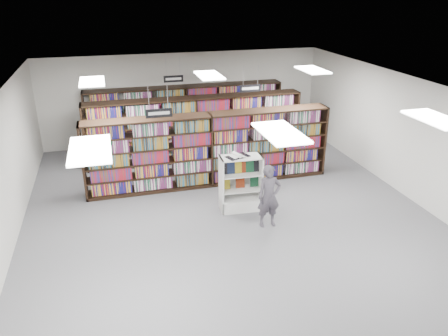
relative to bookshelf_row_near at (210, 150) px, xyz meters
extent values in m
plane|color=#4C4C51|center=(0.00, -2.00, -1.05)|extent=(12.00, 12.00, 0.00)
cube|color=white|center=(0.00, -2.00, 2.15)|extent=(10.00, 12.00, 0.10)
cube|color=silver|center=(0.00, 4.00, 0.55)|extent=(10.00, 0.10, 3.20)
cube|color=silver|center=(-5.00, -2.00, 0.55)|extent=(0.10, 12.00, 3.20)
cube|color=silver|center=(5.00, -2.00, 0.55)|extent=(0.10, 12.00, 3.20)
cube|color=black|center=(0.00, 0.00, 0.00)|extent=(7.00, 0.60, 2.10)
cube|color=maroon|center=(0.00, 0.00, 0.00)|extent=(6.88, 0.42, 1.98)
cube|color=black|center=(0.00, 2.00, 0.00)|extent=(7.00, 0.60, 2.10)
cube|color=maroon|center=(0.00, 2.00, 0.00)|extent=(6.88, 0.42, 1.98)
cube|color=black|center=(0.00, 3.70, 0.00)|extent=(7.00, 0.60, 2.10)
cube|color=maroon|center=(0.00, 3.70, 0.00)|extent=(6.88, 0.42, 1.98)
cylinder|color=#B2B2B7|center=(-1.73, -1.00, 1.86)|extent=(0.01, 0.01, 0.58)
cylinder|color=#B2B2B7|center=(-1.27, -1.00, 1.86)|extent=(0.01, 0.01, 0.58)
cube|color=black|center=(-1.50, -1.00, 1.46)|extent=(0.65, 0.02, 0.22)
cube|color=silver|center=(-1.50, -1.01, 1.46)|extent=(0.52, 0.00, 0.08)
cylinder|color=#B2B2B7|center=(1.27, 1.00, 1.86)|extent=(0.01, 0.01, 0.58)
cylinder|color=#B2B2B7|center=(1.73, 1.00, 1.86)|extent=(0.01, 0.01, 0.58)
cube|color=black|center=(1.50, 1.00, 1.46)|extent=(0.65, 0.02, 0.22)
cube|color=silver|center=(1.50, 0.99, 1.46)|extent=(0.52, 0.00, 0.08)
cylinder|color=#B2B2B7|center=(-0.73, 3.00, 1.86)|extent=(0.01, 0.01, 0.58)
cylinder|color=#B2B2B7|center=(-0.27, 3.00, 1.86)|extent=(0.01, 0.01, 0.58)
cube|color=black|center=(-0.50, 3.00, 1.46)|extent=(0.65, 0.02, 0.22)
cube|color=silver|center=(-0.50, 2.99, 1.46)|extent=(0.52, 0.00, 0.08)
cube|color=white|center=(-3.00, -5.00, 2.11)|extent=(0.60, 1.20, 0.04)
cube|color=white|center=(0.00, -5.00, 2.11)|extent=(0.60, 1.20, 0.04)
cube|color=white|center=(3.00, -5.00, 2.11)|extent=(0.60, 1.20, 0.04)
cube|color=white|center=(-3.00, 0.00, 2.11)|extent=(0.60, 1.20, 0.04)
cube|color=white|center=(0.00, 0.00, 2.11)|extent=(0.60, 1.20, 0.04)
cube|color=white|center=(3.00, 0.00, 2.11)|extent=(0.60, 1.20, 0.04)
cube|color=white|center=(0.37, -1.73, -0.89)|extent=(1.07, 0.58, 0.31)
cube|color=white|center=(-0.13, -1.71, -0.32)|extent=(0.07, 0.52, 1.46)
cube|color=white|center=(0.87, -1.76, -0.32)|extent=(0.07, 0.52, 1.46)
cube|color=white|center=(0.39, -1.49, -0.32)|extent=(1.05, 0.09, 1.46)
cube|color=white|center=(0.37, -1.73, 0.40)|extent=(1.07, 0.58, 0.03)
cube|color=white|center=(0.37, -1.73, -0.47)|extent=(0.99, 0.53, 0.02)
cube|color=white|center=(0.37, -1.73, -0.06)|extent=(0.99, 0.53, 0.02)
cube|color=black|center=(-0.03, -1.66, 0.11)|extent=(0.21, 0.08, 0.31)
cube|color=#121B36|center=(0.13, -1.67, 0.11)|extent=(0.21, 0.08, 0.31)
cube|color=gold|center=(0.29, -1.68, 0.11)|extent=(0.21, 0.08, 0.31)
cube|color=maroon|center=(0.46, -1.69, 0.11)|extent=(0.21, 0.08, 0.31)
cube|color=#154328|center=(0.62, -1.70, 0.11)|extent=(0.21, 0.08, 0.31)
cube|color=black|center=(0.78, -1.71, 0.11)|extent=(0.21, 0.08, 0.31)
cube|color=gold|center=(-0.01, -1.66, -0.32)|extent=(0.23, 0.07, 0.29)
cube|color=maroon|center=(0.38, -1.68, -0.32)|extent=(0.23, 0.07, 0.29)
cube|color=#154328|center=(0.76, -1.70, -0.32)|extent=(0.23, 0.07, 0.29)
cube|color=black|center=(0.29, -1.73, 0.42)|extent=(0.65, 0.50, 0.01)
cube|color=white|center=(0.15, -1.73, 0.43)|extent=(0.34, 0.37, 0.05)
cube|color=white|center=(0.42, -1.73, 0.43)|extent=(0.34, 0.37, 0.07)
cylinder|color=white|center=(0.27, -1.73, 0.47)|extent=(0.19, 0.31, 0.10)
imported|color=#4A454F|center=(0.77, -2.70, -0.27)|extent=(0.57, 0.38, 1.55)
camera|label=1|loc=(-2.68, -11.31, 4.36)|focal=35.00mm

